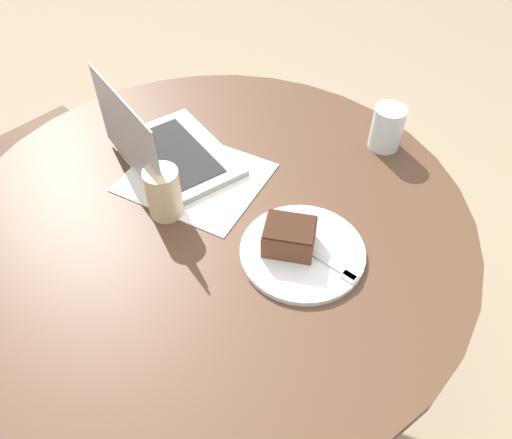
# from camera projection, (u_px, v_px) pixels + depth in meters

# --- Properties ---
(ground_plane) EXTENTS (12.00, 12.00, 0.00)m
(ground_plane) POSITION_uv_depth(u_px,v_px,m) (228.00, 376.00, 1.63)
(ground_plane) COLOR gray
(dining_table) EXTENTS (1.11, 1.11, 0.78)m
(dining_table) POSITION_uv_depth(u_px,v_px,m) (218.00, 262.00, 1.19)
(dining_table) COLOR #4C3323
(dining_table) RESTS_ON ground_plane
(chair) EXTENTS (0.57, 0.57, 0.88)m
(chair) POSITION_uv_depth(u_px,v_px,m) (24.00, 163.00, 1.66)
(chair) COLOR #472D1E
(chair) RESTS_ON ground_plane
(paper_document) EXTENTS (0.35, 0.32, 0.00)m
(paper_document) POSITION_uv_depth(u_px,v_px,m) (195.00, 177.00, 1.14)
(paper_document) COLOR white
(paper_document) RESTS_ON dining_table
(plate) EXTENTS (0.25, 0.25, 0.01)m
(plate) POSITION_uv_depth(u_px,v_px,m) (302.00, 252.00, 0.98)
(plate) COLOR silver
(plate) RESTS_ON dining_table
(cake_slice) EXTENTS (0.10, 0.08, 0.06)m
(cake_slice) POSITION_uv_depth(u_px,v_px,m) (289.00, 236.00, 0.96)
(cake_slice) COLOR brown
(cake_slice) RESTS_ON plate
(fork) EXTENTS (0.16, 0.09, 0.00)m
(fork) POSITION_uv_depth(u_px,v_px,m) (326.00, 261.00, 0.96)
(fork) COLOR silver
(fork) RESTS_ON plate
(coffee_glass) EXTENTS (0.07, 0.07, 0.11)m
(coffee_glass) POSITION_uv_depth(u_px,v_px,m) (164.00, 193.00, 1.03)
(coffee_glass) COLOR #C6AD89
(coffee_glass) RESTS_ON dining_table
(water_glass) EXTENTS (0.08, 0.08, 0.11)m
(water_glass) POSITION_uv_depth(u_px,v_px,m) (387.00, 128.00, 1.18)
(water_glass) COLOR silver
(water_glass) RESTS_ON dining_table
(laptop) EXTENTS (0.36, 0.35, 0.22)m
(laptop) POSITION_uv_depth(u_px,v_px,m) (165.00, 150.00, 1.15)
(laptop) COLOR gray
(laptop) RESTS_ON dining_table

